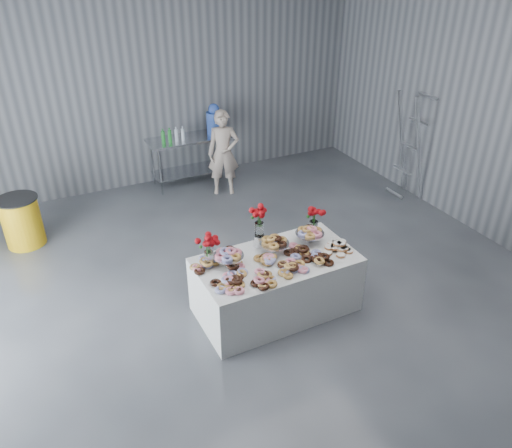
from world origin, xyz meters
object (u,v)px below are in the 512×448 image
Objects in this scene: person at (223,153)px; trash_barrel at (22,221)px; stepladder at (410,146)px; water_jug at (214,120)px; display_table at (276,285)px; prep_table at (190,152)px.

person is 1.98× the size of trash_barrel.
stepladder reaches higher than person.
person reaches higher than water_jug.
water_jug is at bearing 78.43° from display_table.
prep_table is at bearing 180.00° from water_jug.
display_table is 1.27× the size of prep_table.
water_jug is at bearing 140.73° from stepladder.
display_table is 3.99m from prep_table.
water_jug reaches higher than trash_barrel.
person is (-0.10, -0.63, -0.39)m from water_jug.
person is at bearing 150.64° from stepladder.
display_table is 2.49× the size of trash_barrel.
person is 3.42m from trash_barrel.
prep_table is at bearing 145.41° from stepladder.
prep_table reaches higher than display_table.
prep_table is at bearing 17.79° from trash_barrel.
water_jug is 3.69m from trash_barrel.
person is at bearing -98.52° from water_jug.
person reaches higher than display_table.
display_table is at bearing -94.50° from prep_table.
trash_barrel is at bearing -162.21° from prep_table.
display_table is 3.43m from person.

